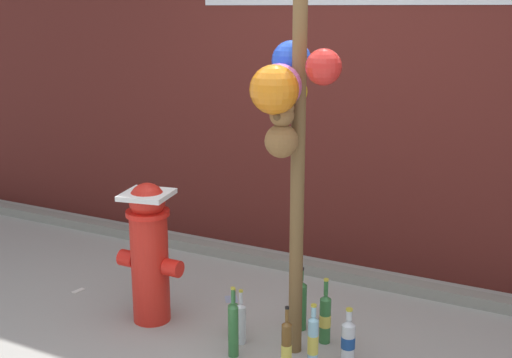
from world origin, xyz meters
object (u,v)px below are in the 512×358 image
Objects in this scene: bottle_0 at (287,347)px; bottle_1 at (325,318)px; bottle_4 at (234,317)px; bottle_7 at (300,303)px; memorial_post at (291,50)px; fire_hydrant at (149,250)px; bottle_6 at (348,340)px; bottle_5 at (233,328)px; bottle_3 at (241,322)px; bottle_2 at (313,341)px.

bottle_0 is 0.96× the size of bottle_1.
bottle_4 is 0.41m from bottle_7.
bottle_0 is at bearing -66.47° from memorial_post.
bottle_6 is (1.27, 0.09, -0.34)m from fire_hydrant.
bottle_7 is (-0.20, 0.09, 0.01)m from bottle_1.
bottle_0 is at bearing -9.57° from fire_hydrant.
memorial_post is at bearing 34.06° from bottle_5.
bottle_1 reaches higher than bottle_4.
fire_hydrant is 0.73m from bottle_3.
bottle_0 is 0.34m from bottle_5.
fire_hydrant is 1.15m from bottle_1.
fire_hydrant is 1.16m from bottle_2.
bottle_2 is 0.21m from bottle_6.
bottle_7 is at bearing 53.55° from bottle_3.
fire_hydrant reaches higher than bottle_5.
memorial_post is at bearing 159.42° from bottle_2.
bottle_2 is at bearing -81.84° from bottle_1.
bottle_7 reaches higher than bottle_4.
bottle_5 is at bearing -158.21° from bottle_6.
bottle_4 is (-0.56, 0.12, -0.04)m from bottle_2.
bottle_1 reaches higher than bottle_6.
bottle_2 reaches higher than bottle_3.
bottle_0 is (1.02, -0.17, -0.32)m from fire_hydrant.
bottle_6 is (0.15, 0.14, -0.02)m from bottle_2.
bottle_6 is at bearing 41.19° from bottle_2.
memorial_post reaches higher than fire_hydrant.
bottle_3 is (-0.37, 0.17, -0.02)m from bottle_0.
bottle_4 is at bearing -162.88° from bottle_1.
memorial_post is 10.27× the size of bottle_4.
bottle_2 is (1.12, -0.05, -0.32)m from fire_hydrant.
bottle_4 is 0.72m from bottle_6.
bottle_4 is 0.26m from bottle_5.
bottle_4 is (-0.52, -0.16, -0.04)m from bottle_1.
bottle_3 is at bearing -126.45° from bottle_7.
bottle_3 is (-0.47, 0.05, -0.02)m from bottle_2.
bottle_1 reaches higher than bottle_0.
bottle_2 is (0.10, 0.12, 0.00)m from bottle_0.
bottle_3 is 0.84× the size of bottle_7.
bottle_2 is at bearing -5.62° from bottle_3.
memorial_post is at bearing 1.33° from fire_hydrant.
bottle_0 is 0.36m from bottle_6.
memorial_post is at bearing -169.10° from bottle_6.
bottle_4 is at bearing 168.06° from bottle_2.
bottle_5 is (-0.34, 0.02, 0.02)m from bottle_0.
fire_hydrant is 2.42× the size of bottle_2.
bottle_7 is at bearing 149.39° from bottle_6.
fire_hydrant is at bearing 167.40° from bottle_5.
bottle_7 reaches higher than bottle_2.
bottle_5 is (-0.40, -0.38, 0.01)m from bottle_1.
bottle_1 is at bearing 43.72° from bottle_5.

